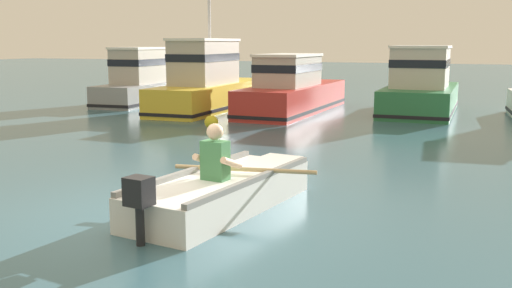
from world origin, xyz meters
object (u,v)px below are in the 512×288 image
moored_boat_yellow (210,84)px  moored_boat_grey (144,83)px  mooring_buoy (211,122)px  rowboat_with_person (225,190)px  moored_boat_green (421,89)px  moored_boat_red (292,91)px

moored_boat_yellow → moored_boat_grey: bearing=162.9°
moored_boat_yellow → mooring_buoy: size_ratio=18.34×
rowboat_with_person → mooring_buoy: bearing=119.2°
rowboat_with_person → moored_boat_yellow: moored_boat_yellow is taller
moored_boat_yellow → moored_boat_green: moored_boat_yellow is taller
moored_boat_yellow → mooring_buoy: bearing=-61.5°
moored_boat_grey → mooring_buoy: 7.39m
moored_boat_grey → mooring_buoy: (5.44, -4.97, -0.57)m
moored_boat_green → moored_boat_red: bearing=-160.3°
rowboat_with_person → moored_boat_red: (-2.94, 10.81, 0.45)m
rowboat_with_person → moored_boat_red: bearing=105.2°
rowboat_with_person → moored_boat_grey: bearing=128.4°
moored_boat_grey → moored_boat_red: size_ratio=0.89×
moored_boat_yellow → rowboat_with_person: bearing=-61.1°
mooring_buoy → moored_boat_green: bearing=51.9°
moored_boat_yellow → mooring_buoy: (2.15, -3.96, -0.68)m
moored_boat_grey → moored_boat_green: bearing=4.4°
mooring_buoy → moored_boat_grey: bearing=137.5°
moored_boat_green → moored_boat_yellow: bearing=-165.0°
rowboat_with_person → mooring_buoy: size_ratio=10.29×
rowboat_with_person → moored_boat_grey: size_ratio=0.66×
moored_boat_red → mooring_buoy: bearing=-98.6°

